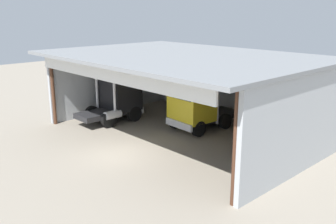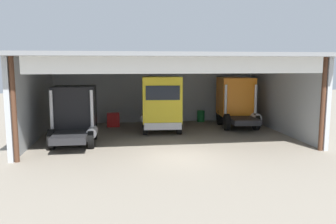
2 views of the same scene
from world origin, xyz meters
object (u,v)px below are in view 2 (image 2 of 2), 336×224
(truck_orange_yard_outside, at_px, (236,101))
(tool_cart, at_px, (113,120))
(truck_yellow_right_bay, at_px, (161,104))
(oil_drum, at_px, (201,116))
(truck_black_left_bay, at_px, (75,113))

(truck_orange_yard_outside, relative_size, tool_cart, 4.79)
(truck_yellow_right_bay, height_order, oil_drum, truck_yellow_right_bay)
(truck_black_left_bay, bearing_deg, tool_cart, 67.03)
(truck_black_left_bay, distance_m, truck_orange_yard_outside, 11.64)
(truck_black_left_bay, bearing_deg, oil_drum, 34.63)
(oil_drum, bearing_deg, truck_orange_yard_outside, -49.37)
(truck_yellow_right_bay, bearing_deg, truck_orange_yard_outside, -163.53)
(truck_black_left_bay, relative_size, tool_cart, 4.54)
(truck_black_left_bay, xyz_separation_m, truck_yellow_right_bay, (5.31, 2.40, 0.19))
(truck_yellow_right_bay, xyz_separation_m, oil_drum, (3.64, 3.75, -1.47))
(truck_orange_yard_outside, bearing_deg, truck_black_left_bay, -157.20)
(truck_orange_yard_outside, distance_m, oil_drum, 3.48)
(truck_black_left_bay, height_order, truck_yellow_right_bay, truck_yellow_right_bay)
(truck_orange_yard_outside, bearing_deg, truck_yellow_right_bay, -162.69)
(truck_yellow_right_bay, xyz_separation_m, truck_orange_yard_outside, (5.70, 1.35, -0.02))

